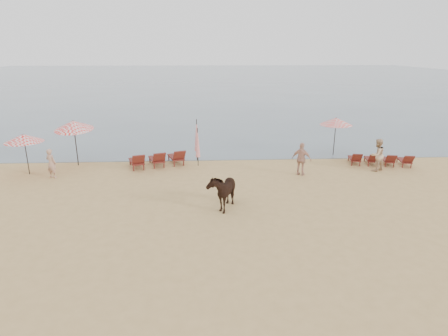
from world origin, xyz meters
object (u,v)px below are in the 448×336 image
at_px(lounger_cluster_left, 157,159).
at_px(umbrella_closed_left, 197,135).
at_px(umbrella_open_left_a, 24,138).
at_px(umbrella_open_left_b, 74,125).
at_px(umbrella_open_right, 336,121).
at_px(cow, 223,190).
at_px(beachgoer_left, 51,163).
at_px(umbrella_closed_right, 198,143).
at_px(beachgoer_right_a, 377,155).
at_px(beachgoer_right_b, 302,159).
at_px(lounger_cluster_right, 380,159).

bearing_deg(lounger_cluster_left, umbrella_closed_left, 5.97).
relative_size(umbrella_open_left_a, umbrella_open_left_b, 0.81).
xyz_separation_m(umbrella_open_right, cow, (-7.53, -7.97, -1.40)).
height_order(umbrella_open_left_a, umbrella_open_left_b, umbrella_open_left_b).
distance_m(cow, beachgoer_left, 9.90).
xyz_separation_m(umbrella_open_left_a, umbrella_closed_right, (9.23, 1.08, -0.63)).
bearing_deg(beachgoer_left, umbrella_open_left_a, 0.35).
distance_m(cow, beachgoer_right_a, 10.01).
height_order(cow, beachgoer_right_b, beachgoer_right_b).
distance_m(lounger_cluster_right, umbrella_closed_left, 10.94).
xyz_separation_m(umbrella_open_left_a, cow, (10.38, -5.04, -1.21)).
bearing_deg(beachgoer_left, umbrella_closed_right, -144.22).
xyz_separation_m(umbrella_open_left_b, umbrella_open_right, (15.76, 1.38, -0.19)).
bearing_deg(umbrella_open_left_b, umbrella_open_right, -5.03).
xyz_separation_m(cow, beachgoer_left, (-8.87, 4.40, -0.01)).
distance_m(umbrella_open_left_a, beachgoer_right_b, 14.90).
bearing_deg(umbrella_open_left_b, umbrella_closed_left, -5.10).
relative_size(lounger_cluster_right, beachgoer_right_a, 1.96).
bearing_deg(beachgoer_right_a, umbrella_open_right, -93.53).
relative_size(umbrella_open_left_a, beachgoer_right_a, 1.22).
bearing_deg(umbrella_closed_left, umbrella_open_left_a, -166.79).
height_order(umbrella_open_left_a, beachgoer_right_a, umbrella_open_left_a).
height_order(lounger_cluster_right, umbrella_closed_right, umbrella_closed_right).
xyz_separation_m(umbrella_open_left_a, beachgoer_right_a, (19.23, -0.36, -1.10)).
relative_size(lounger_cluster_right, beachgoer_right_b, 2.00).
height_order(beachgoer_right_a, beachgoer_right_b, beachgoer_right_a).
relative_size(lounger_cluster_left, umbrella_closed_left, 1.34).
bearing_deg(umbrella_open_left_a, beachgoer_right_a, 17.15).
xyz_separation_m(lounger_cluster_right, beachgoer_right_b, (-5.09, -1.53, 0.53)).
relative_size(cow, beachgoer_left, 1.21).
distance_m(umbrella_open_left_b, umbrella_closed_right, 7.16).
height_order(umbrella_open_right, beachgoer_right_a, umbrella_open_right).
bearing_deg(cow, umbrella_closed_left, 119.51).
distance_m(umbrella_open_left_a, beachgoer_right_a, 19.27).
bearing_deg(lounger_cluster_left, beachgoer_right_b, -32.96).
distance_m(umbrella_closed_right, beachgoer_right_b, 5.96).
height_order(beachgoer_left, beachgoer_right_a, beachgoer_right_a).
bearing_deg(beachgoer_right_a, lounger_cluster_left, -32.02).
bearing_deg(beachgoer_right_b, cow, 72.15).
distance_m(umbrella_open_left_b, beachgoer_right_a, 17.25).
height_order(lounger_cluster_left, umbrella_open_right, umbrella_open_right).
bearing_deg(umbrella_closed_left, umbrella_open_right, 5.07).
distance_m(lounger_cluster_left, umbrella_open_left_b, 5.11).
relative_size(lounger_cluster_left, umbrella_closed_right, 1.53).
xyz_separation_m(lounger_cluster_left, lounger_cluster_right, (13.06, -0.47, -0.09)).
height_order(umbrella_open_left_a, umbrella_closed_left, umbrella_closed_left).
height_order(umbrella_open_left_b, umbrella_open_right, umbrella_open_left_b).
relative_size(lounger_cluster_right, umbrella_closed_left, 1.40).
relative_size(umbrella_open_left_a, beachgoer_right_b, 1.25).
bearing_deg(lounger_cluster_right, beachgoer_right_a, -114.37).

